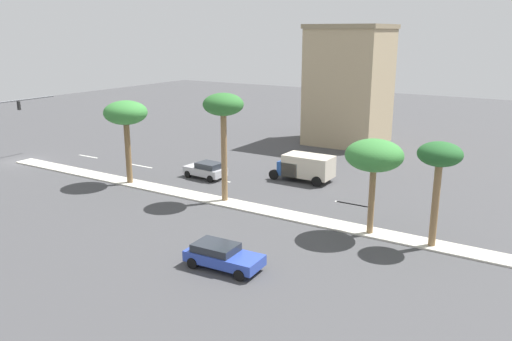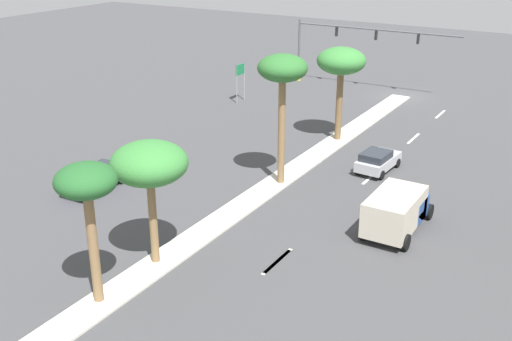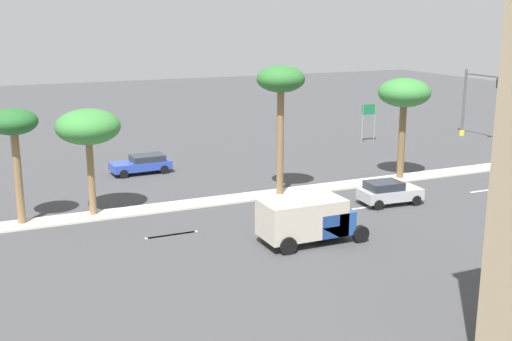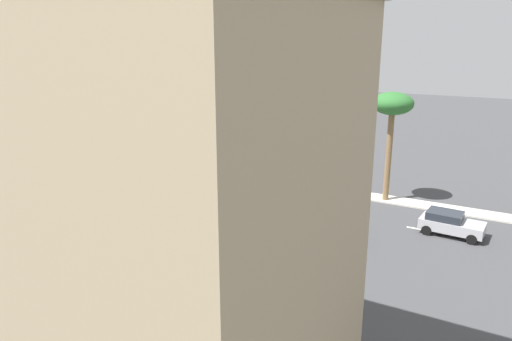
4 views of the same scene
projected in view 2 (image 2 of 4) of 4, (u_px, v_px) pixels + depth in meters
name	position (u px, v px, depth m)	size (l,w,h in m)	color
ground_plane	(185.00, 246.00, 32.30)	(160.00, 160.00, 0.00)	#424244
lane_stripe_near	(440.00, 114.00, 54.69)	(0.20, 2.80, 0.01)	silver
lane_stripe_trailing	(413.00, 138.00, 48.52)	(0.20, 2.80, 0.01)	silver
lane_stripe_inboard	(371.00, 177.00, 41.10)	(0.20, 2.80, 0.01)	silver
lane_stripe_center	(278.00, 261.00, 30.90)	(0.20, 2.80, 0.01)	silver
lane_stripe_mid	(277.00, 262.00, 30.78)	(0.20, 2.80, 0.01)	silver
traffic_signal_gantry	(340.00, 44.00, 62.82)	(17.19, 0.53, 6.52)	#515459
directional_road_sign	(240.00, 75.00, 57.65)	(0.10, 1.48, 3.59)	gray
palm_tree_trailing	(341.00, 63.00, 45.86)	(3.69, 3.69, 7.17)	brown
palm_tree_leading	(282.00, 73.00, 37.34)	(3.09, 3.09, 8.38)	olive
palm_tree_rear	(149.00, 165.00, 28.76)	(3.70, 3.70, 6.25)	olive
palm_tree_center	(87.00, 187.00, 25.44)	(2.66, 2.66, 6.53)	olive
sedan_blue_leading	(96.00, 178.00, 39.09)	(2.20, 4.49, 1.37)	#2D47AD
sedan_silver_right	(378.00, 160.00, 41.82)	(2.16, 3.98, 1.49)	#B2B2B7
box_truck	(397.00, 210.00, 33.40)	(2.61, 5.47, 2.35)	#234C99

